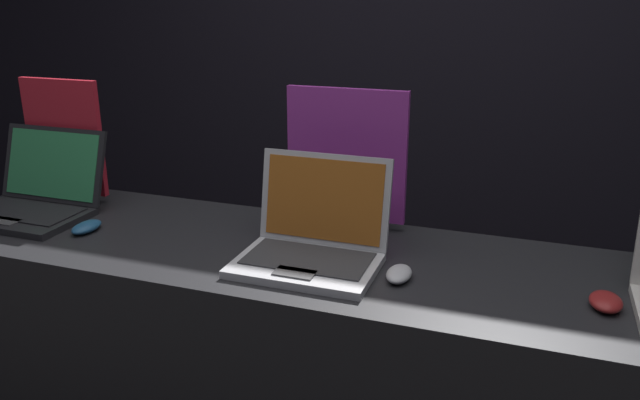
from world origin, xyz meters
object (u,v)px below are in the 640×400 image
laptop_middle (313,239)px  promo_stand_middle (346,162)px  promo_stand_front (65,143)px  mouse_back (606,302)px  mouse_middle (399,274)px  mouse_front (87,227)px  laptop_front (34,195)px

laptop_middle → promo_stand_middle: bearing=90.0°
promo_stand_front → mouse_back: promo_stand_front is taller
promo_stand_front → mouse_back: bearing=-8.2°
mouse_middle → mouse_front: bearing=179.4°
mouse_front → promo_stand_front: bearing=136.8°
mouse_middle → laptop_middle: bearing=171.4°
promo_stand_front → laptop_front: bearing=-90.0°
mouse_front → mouse_back: size_ratio=1.08×
promo_stand_middle → mouse_back: bearing=-23.7°
laptop_middle → mouse_middle: laptop_middle is taller
mouse_middle → promo_stand_middle: promo_stand_middle is taller
mouse_back → promo_stand_front: bearing=171.8°
mouse_middle → promo_stand_middle: bearing=126.6°
promo_stand_front → mouse_back: (1.61, -0.23, -0.17)m
laptop_front → promo_stand_middle: 0.97m
laptop_front → promo_stand_front: bearing=90.0°
laptop_middle → promo_stand_middle: size_ratio=0.87×
mouse_middle → mouse_back: size_ratio=1.02×
laptop_front → laptop_middle: bearing=-3.0°
mouse_middle → mouse_back: mouse_back is taller
laptop_front → promo_stand_middle: bearing=13.7°
laptop_front → mouse_front: bearing=-16.8°
mouse_middle → laptop_front: bearing=175.9°
laptop_middle → promo_stand_middle: 0.30m
laptop_front → mouse_middle: (1.16, -0.08, -0.04)m
mouse_front → promo_stand_front: (-0.25, 0.23, 0.17)m
mouse_middle → promo_stand_middle: (-0.23, 0.31, 0.18)m
promo_stand_front → laptop_middle: promo_stand_front is taller
laptop_front → mouse_front: laptop_front is taller
mouse_back → laptop_front: bearing=177.4°
promo_stand_middle → mouse_front: bearing=-156.1°
laptop_front → mouse_back: (1.61, -0.07, -0.04)m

